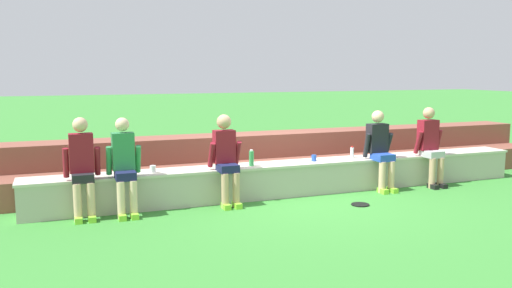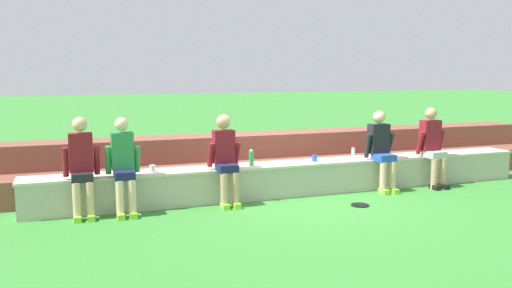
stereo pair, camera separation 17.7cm
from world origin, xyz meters
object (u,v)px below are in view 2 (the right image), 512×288
object	(u,v)px
person_left_of_center	(124,164)
person_far_right	(433,145)
person_far_left	(82,164)
water_bottle_center_gap	(353,153)
plastic_cup_right_end	(314,158)
frisbee	(360,205)
person_right_of_center	(381,148)
water_bottle_near_right	(251,158)
person_center	(225,156)
plastic_cup_middle	(152,169)

from	to	relation	value
person_left_of_center	person_far_right	size ratio (longest dim) A/B	0.99
person_far_left	water_bottle_center_gap	world-z (taller)	person_far_left
person_far_right	plastic_cup_right_end	xyz separation A→B (m)	(-2.20, 0.28, -0.17)
person_far_right	frisbee	bearing A→B (deg)	-158.41
person_right_of_center	water_bottle_near_right	xyz separation A→B (m)	(-2.31, 0.22, -0.08)
person_far_left	plastic_cup_right_end	world-z (taller)	person_far_left
person_far_left	frisbee	xyz separation A→B (m)	(4.04, -0.79, -0.76)
person_right_of_center	water_bottle_center_gap	distance (m)	0.50
frisbee	water_bottle_near_right	bearing A→B (deg)	144.31
person_far_left	plastic_cup_right_end	size ratio (longest dim) A/B	13.23
person_center	person_right_of_center	world-z (taller)	person_center
person_left_of_center	water_bottle_center_gap	world-z (taller)	person_left_of_center
person_left_of_center	plastic_cup_middle	bearing A→B (deg)	29.50
person_far_right	person_left_of_center	bearing A→B (deg)	-179.99
person_center	person_left_of_center	bearing A→B (deg)	-178.83
water_bottle_center_gap	water_bottle_near_right	xyz separation A→B (m)	(-1.94, -0.10, 0.03)
person_far_left	water_bottle_center_gap	distance (m)	4.58
plastic_cup_right_end	person_right_of_center	bearing A→B (deg)	-11.57
person_left_of_center	water_bottle_near_right	xyz separation A→B (m)	(2.04, 0.26, -0.08)
person_left_of_center	frisbee	distance (m)	3.63
plastic_cup_middle	frisbee	bearing A→B (deg)	-18.55
plastic_cup_middle	person_center	bearing A→B (deg)	-11.51
plastic_cup_right_end	plastic_cup_middle	bearing A→B (deg)	-179.34
person_far_right	frisbee	xyz separation A→B (m)	(-1.92, -0.76, -0.75)
person_center	water_bottle_center_gap	world-z (taller)	person_center
water_bottle_center_gap	plastic_cup_middle	distance (m)	3.54
person_left_of_center	plastic_cup_right_end	xyz separation A→B (m)	(3.19, 0.29, -0.15)
person_far_right	plastic_cup_middle	distance (m)	4.95
water_bottle_center_gap	water_bottle_near_right	size ratio (longest dim) A/B	0.78
person_far_right	plastic_cup_middle	world-z (taller)	person_far_right
person_center	person_far_right	distance (m)	3.85
person_far_left	water_bottle_center_gap	size ratio (longest dim) A/B	6.93
frisbee	person_far_left	bearing A→B (deg)	168.93
plastic_cup_right_end	water_bottle_center_gap	bearing A→B (deg)	5.48
person_far_right	water_bottle_near_right	size ratio (longest dim) A/B	5.39
person_left_of_center	person_far_right	bearing A→B (deg)	0.01
frisbee	person_center	bearing A→B (deg)	157.70
person_far_left	person_far_right	size ratio (longest dim) A/B	1.00
person_left_of_center	person_far_left	bearing A→B (deg)	176.88
person_far_left	water_bottle_center_gap	bearing A→B (deg)	4.15
water_bottle_center_gap	water_bottle_near_right	bearing A→B (deg)	-177.08
person_left_of_center	plastic_cup_right_end	bearing A→B (deg)	5.11
person_right_of_center	person_far_right	distance (m)	1.04
person_left_of_center	person_right_of_center	size ratio (longest dim) A/B	1.01
person_far_left	water_bottle_near_right	world-z (taller)	person_far_left
person_far_right	person_right_of_center	bearing A→B (deg)	177.43
frisbee	person_right_of_center	bearing A→B (deg)	42.30
person_left_of_center	water_bottle_near_right	world-z (taller)	person_left_of_center
person_right_of_center	plastic_cup_middle	distance (m)	3.92
water_bottle_center_gap	person_far_right	bearing A→B (deg)	-14.44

